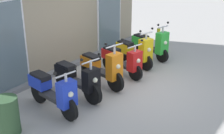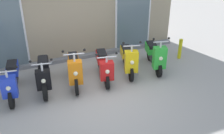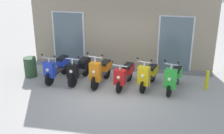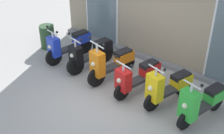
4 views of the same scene
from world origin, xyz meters
TOP-DOWN VIEW (x-y plane):
  - ground_plane at (0.00, 0.00)m, footprint 40.00×40.00m
  - storefront_facade at (-0.00, 2.58)m, footprint 7.36×0.50m
  - scooter_blue at (-2.15, 0.87)m, footprint 0.64×1.65m
  - scooter_black at (-1.30, 0.91)m, footprint 0.64×1.64m
  - scooter_orange at (-0.45, 0.79)m, footprint 0.69×1.59m
  - scooter_red at (0.44, 0.76)m, footprint 0.68×1.51m
  - scooter_yellow at (1.27, 0.83)m, footprint 0.72×1.50m
  - scooter_green at (2.15, 0.75)m, footprint 0.69×1.50m
  - curb_bollard at (3.32, 1.08)m, footprint 0.12×0.12m

SIDE VIEW (x-z plane):
  - ground_plane at x=0.00m, z-range 0.00..0.00m
  - curb_bollard at x=3.32m, z-range 0.00..0.70m
  - scooter_black at x=-1.30m, z-range -0.13..1.06m
  - scooter_red at x=0.44m, z-range -0.09..1.03m
  - scooter_green at x=2.15m, z-range -0.15..1.12m
  - scooter_yellow at x=1.27m, z-range -0.14..1.12m
  - scooter_blue at x=-2.15m, z-range -0.09..1.09m
  - scooter_orange at x=-0.45m, z-range -0.16..1.19m
  - storefront_facade at x=0.00m, z-range -0.07..3.90m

